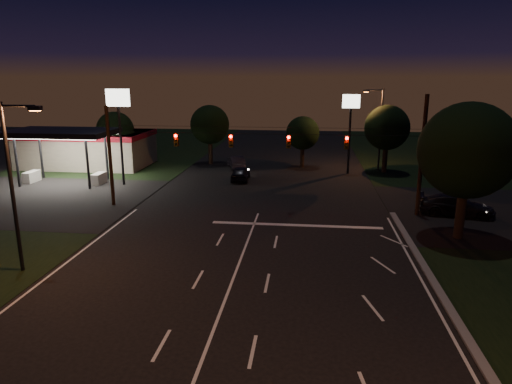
# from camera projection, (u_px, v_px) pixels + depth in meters

# --- Properties ---
(ground) EXTENTS (140.00, 140.00, 0.00)m
(ground) POSITION_uv_depth(u_px,v_px,m) (225.00, 299.00, 21.49)
(ground) COLOR black
(ground) RESTS_ON ground
(cross_street_left) EXTENTS (20.00, 16.00, 0.02)m
(cross_street_left) POSITION_uv_depth(u_px,v_px,m) (30.00, 199.00, 39.13)
(cross_street_left) COLOR black
(cross_street_left) RESTS_ON ground
(center_line) EXTENTS (0.14, 40.00, 0.01)m
(center_line) POSITION_uv_depth(u_px,v_px,m) (194.00, 381.00, 15.71)
(center_line) COLOR silver
(center_line) RESTS_ON ground
(stop_bar) EXTENTS (12.00, 0.50, 0.01)m
(stop_bar) POSITION_uv_depth(u_px,v_px,m) (296.00, 225.00, 32.22)
(stop_bar) COLOR silver
(stop_bar) RESTS_ON ground
(utility_pole_right) EXTENTS (0.30, 0.30, 9.00)m
(utility_pole_right) POSITION_uv_depth(u_px,v_px,m) (417.00, 215.00, 34.59)
(utility_pole_right) COLOR black
(utility_pole_right) RESTS_ON ground
(utility_pole_left) EXTENTS (0.28, 0.28, 8.00)m
(utility_pole_left) POSITION_uv_depth(u_px,v_px,m) (114.00, 205.00, 37.27)
(utility_pole_left) COLOR black
(utility_pole_left) RESTS_ON ground
(signal_span) EXTENTS (24.00, 0.40, 1.56)m
(signal_span) POSITION_uv_depth(u_px,v_px,m) (260.00, 140.00, 34.54)
(signal_span) COLOR black
(signal_span) RESTS_ON ground
(gas_station) EXTENTS (14.20, 16.10, 5.25)m
(gas_station) POSITION_uv_depth(u_px,v_px,m) (86.00, 146.00, 52.60)
(gas_station) COLOR gray
(gas_station) RESTS_ON ground
(pole_sign_left_near) EXTENTS (2.20, 0.30, 9.10)m
(pole_sign_left_near) POSITION_uv_depth(u_px,v_px,m) (119.00, 112.00, 42.52)
(pole_sign_left_near) COLOR black
(pole_sign_left_near) RESTS_ON ground
(pole_sign_right) EXTENTS (1.80, 0.30, 8.40)m
(pole_sign_right) POSITION_uv_depth(u_px,v_px,m) (350.00, 115.00, 47.94)
(pole_sign_right) COLOR black
(pole_sign_right) RESTS_ON ground
(street_light_left) EXTENTS (2.20, 0.35, 9.00)m
(street_light_left) POSITION_uv_depth(u_px,v_px,m) (15.00, 176.00, 23.38)
(street_light_left) COLOR black
(street_light_left) RESTS_ON ground
(street_light_right_far) EXTENTS (2.20, 0.35, 9.00)m
(street_light_right_far) POSITION_uv_depth(u_px,v_px,m) (379.00, 123.00, 49.75)
(street_light_right_far) COLOR black
(street_light_right_far) RESTS_ON ground
(tree_right_near) EXTENTS (6.00, 6.00, 8.76)m
(tree_right_near) POSITION_uv_depth(u_px,v_px,m) (467.00, 151.00, 28.37)
(tree_right_near) COLOR black
(tree_right_near) RESTS_ON ground
(tree_far_a) EXTENTS (4.20, 4.20, 6.42)m
(tree_far_a) POSITION_uv_depth(u_px,v_px,m) (116.00, 131.00, 51.45)
(tree_far_a) COLOR black
(tree_far_a) RESTS_ON ground
(tree_far_b) EXTENTS (4.60, 4.60, 6.98)m
(tree_far_b) POSITION_uv_depth(u_px,v_px,m) (210.00, 125.00, 54.10)
(tree_far_b) COLOR black
(tree_far_b) RESTS_ON ground
(tree_far_c) EXTENTS (3.80, 3.80, 5.86)m
(tree_far_c) POSITION_uv_depth(u_px,v_px,m) (303.00, 133.00, 52.07)
(tree_far_c) COLOR black
(tree_far_c) RESTS_ON ground
(tree_far_d) EXTENTS (4.80, 4.80, 7.30)m
(tree_far_d) POSITION_uv_depth(u_px,v_px,m) (387.00, 128.00, 48.93)
(tree_far_d) COLOR black
(tree_far_d) RESTS_ON ground
(tree_far_e) EXTENTS (4.00, 4.00, 6.18)m
(tree_far_e) POSITION_uv_depth(u_px,v_px,m) (470.00, 138.00, 46.27)
(tree_far_e) COLOR black
(tree_far_e) RESTS_ON ground
(car_oncoming_a) EXTENTS (1.85, 4.26, 1.43)m
(car_oncoming_a) POSITION_uv_depth(u_px,v_px,m) (240.00, 173.00, 46.03)
(car_oncoming_a) COLOR black
(car_oncoming_a) RESTS_ON ground
(car_oncoming_b) EXTENTS (2.77, 4.55, 1.41)m
(car_oncoming_b) POSITION_uv_depth(u_px,v_px,m) (236.00, 162.00, 52.24)
(car_oncoming_b) COLOR black
(car_oncoming_b) RESTS_ON ground
(car_cross) EXTENTS (5.73, 3.20, 1.57)m
(car_cross) POSITION_uv_depth(u_px,v_px,m) (456.00, 206.00, 34.28)
(car_cross) COLOR black
(car_cross) RESTS_ON ground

